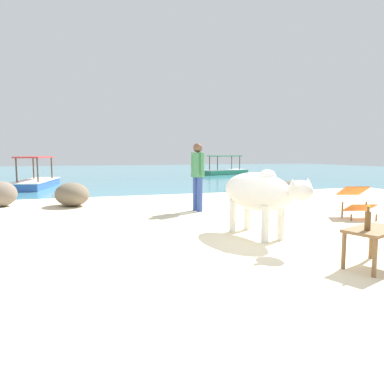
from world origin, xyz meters
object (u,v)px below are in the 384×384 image
low_bench_table (374,235)px  boat_blue (36,181)px  bottle (368,220)px  deck_chair_near (356,200)px  person_standing (198,172)px  boat_green (225,170)px  cow (258,192)px

low_bench_table → boat_blue: 13.51m
bottle → deck_chair_near: (2.41, 2.79, -0.21)m
person_standing → boat_green: (6.78, 14.42, -0.70)m
bottle → low_bench_table: bearing=19.8°
bottle → deck_chair_near: bearing=49.2°
low_bench_table → bottle: bearing=179.7°
low_bench_table → cow: bearing=86.8°
bottle → boat_blue: bearing=111.8°
deck_chair_near → person_standing: 3.54m
person_standing → boat_blue: size_ratio=0.43×
cow → boat_green: (6.66, 17.19, -0.49)m
low_bench_table → boat_green: size_ratio=0.23×
low_bench_table → boat_blue: boat_blue is taller
bottle → boat_green: bearing=71.9°
cow → person_standing: bearing=171.4°
low_bench_table → person_standing: person_standing is taller
bottle → boat_green: (6.25, 19.09, -0.34)m
person_standing → low_bench_table: bearing=86.4°
person_standing → boat_green: bearing=-127.3°
cow → low_bench_table: bearing=5.7°
cow → bottle: (0.41, -1.90, -0.14)m
deck_chair_near → boat_green: size_ratio=0.23×
low_bench_table → deck_chair_near: deck_chair_near is taller
low_bench_table → person_standing: size_ratio=0.53×
person_standing → boat_green: 15.95m
bottle → person_standing: size_ratio=0.18×
person_standing → boat_blue: (-4.47, 7.87, -0.70)m
cow → deck_chair_near: 2.97m
low_bench_table → bottle: size_ratio=2.92×
boat_green → cow: bearing=46.3°
deck_chair_near → boat_blue: size_ratio=0.23×
cow → bottle: bearing=0.9°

